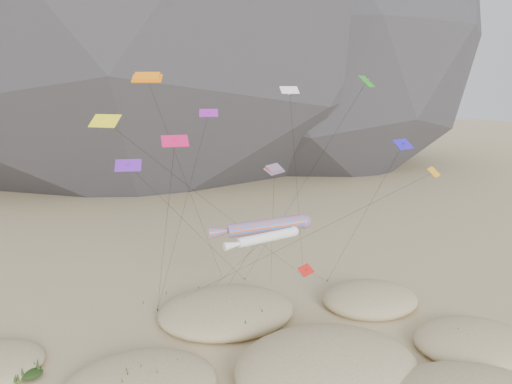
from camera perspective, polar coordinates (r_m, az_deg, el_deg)
dune_grass at (r=42.71m, az=2.07°, el=-20.29°), size 43.00×28.13×1.57m
kite_stakes at (r=60.13m, az=-3.57°, el=-10.98°), size 22.26×5.34×0.30m
rainbow_tube_kite at (r=44.72m, az=0.82°, el=-3.95°), size 9.26×15.47×12.39m
white_tube_kite at (r=43.03m, az=0.90°, el=-5.28°), size 7.00×17.19×11.57m
orange_parafoil at (r=47.22m, az=-12.22°, el=12.33°), size 11.07×11.66×24.91m
multi_parafoil at (r=46.05m, az=2.12°, el=2.44°), size 5.44×12.65×16.62m
delta_kites at (r=44.12m, az=2.24°, el=5.04°), size 30.91×19.20×24.56m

